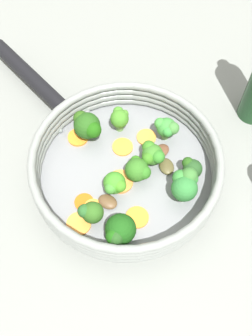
{
  "coord_description": "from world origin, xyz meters",
  "views": [
    {
      "loc": [
        -0.28,
        -0.14,
        0.59
      ],
      "look_at": [
        0.0,
        0.0,
        0.03
      ],
      "focal_mm": 42.0,
      "sensor_mm": 36.0,
      "label": 1
    }
  ],
  "objects_px": {
    "carrot_slice_1": "(93,208)",
    "broccoli_floret_0": "(87,126)",
    "carrot_slice_2": "(147,137)",
    "carrot_slice_3": "(137,217)",
    "carrot_slice_6": "(79,224)",
    "carrot_slice_4": "(84,202)",
    "broccoli_floret_6": "(91,212)",
    "mushroom_piece_1": "(110,203)",
    "broccoli_floret_3": "(186,183)",
    "broccoli_floret_1": "(119,231)",
    "broccoli_floret_7": "(138,169)",
    "broccoli_floret_9": "(191,169)",
    "broccoli_floret_4": "(120,118)",
    "carrot_slice_0": "(123,147)",
    "mushroom_piece_2": "(167,166)",
    "skillet": "(126,175)",
    "carrot_slice_5": "(78,137)",
    "broccoli_floret_2": "(114,184)",
    "mushroom_piece_0": "(161,151)",
    "broccoli_floret_8": "(167,128)",
    "carrot_slice_7": "(122,182)"
  },
  "relations": [
    {
      "from": "carrot_slice_1",
      "to": "broccoli_floret_0",
      "type": "distance_m",
      "value": 0.14
    },
    {
      "from": "carrot_slice_2",
      "to": "broccoli_floret_0",
      "type": "height_order",
      "value": "broccoli_floret_0"
    },
    {
      "from": "carrot_slice_3",
      "to": "carrot_slice_6",
      "type": "xyz_separation_m",
      "value": [
        -0.05,
        0.08,
        0.0
      ]
    },
    {
      "from": "carrot_slice_1",
      "to": "carrot_slice_4",
      "type": "distance_m",
      "value": 0.02
    },
    {
      "from": "broccoli_floret_6",
      "to": "mushroom_piece_1",
      "type": "distance_m",
      "value": 0.04
    },
    {
      "from": "mushroom_piece_1",
      "to": "broccoli_floret_0",
      "type": "bearing_deg",
      "value": 44.24
    },
    {
      "from": "carrot_slice_2",
      "to": "broccoli_floret_3",
      "type": "xyz_separation_m",
      "value": [
        -0.07,
        -0.1,
        0.03
      ]
    },
    {
      "from": "broccoli_floret_1",
      "to": "broccoli_floret_7",
      "type": "relative_size",
      "value": 1.17
    },
    {
      "from": "broccoli_floret_1",
      "to": "broccoli_floret_6",
      "type": "xyz_separation_m",
      "value": [
        0.01,
        0.05,
        -0.0
      ]
    },
    {
      "from": "carrot_slice_2",
      "to": "broccoli_floret_9",
      "type": "distance_m",
      "value": 0.1
    },
    {
      "from": "carrot_slice_6",
      "to": "mushroom_piece_1",
      "type": "height_order",
      "value": "mushroom_piece_1"
    },
    {
      "from": "broccoli_floret_4",
      "to": "carrot_slice_0",
      "type": "bearing_deg",
      "value": -145.9
    },
    {
      "from": "broccoli_floret_7",
      "to": "mushroom_piece_2",
      "type": "bearing_deg",
      "value": -43.42
    },
    {
      "from": "mushroom_piece_1",
      "to": "skillet",
      "type": "bearing_deg",
      "value": 3.39
    },
    {
      "from": "carrot_slice_5",
      "to": "broccoli_floret_6",
      "type": "height_order",
      "value": "broccoli_floret_6"
    },
    {
      "from": "broccoli_floret_2",
      "to": "skillet",
      "type": "bearing_deg",
      "value": 0.9
    },
    {
      "from": "broccoli_floret_1",
      "to": "mushroom_piece_2",
      "type": "bearing_deg",
      "value": -5.15
    },
    {
      "from": "broccoli_floret_0",
      "to": "broccoli_floret_6",
      "type": "relative_size",
      "value": 1.37
    },
    {
      "from": "mushroom_piece_0",
      "to": "carrot_slice_3",
      "type": "bearing_deg",
      "value": -172.27
    },
    {
      "from": "skillet",
      "to": "broccoli_floret_1",
      "type": "xyz_separation_m",
      "value": [
        -0.1,
        -0.04,
        0.04
      ]
    },
    {
      "from": "carrot_slice_1",
      "to": "carrot_slice_4",
      "type": "xyz_separation_m",
      "value": [
        0.0,
        0.02,
        -0.0
      ]
    },
    {
      "from": "broccoli_floret_8",
      "to": "broccoli_floret_2",
      "type": "bearing_deg",
      "value": 167.8
    },
    {
      "from": "mushroom_piece_0",
      "to": "broccoli_floret_0",
      "type": "bearing_deg",
      "value": 102.73
    },
    {
      "from": "carrot_slice_1",
      "to": "broccoli_floret_6",
      "type": "relative_size",
      "value": 0.71
    },
    {
      "from": "broccoli_floret_4",
      "to": "carrot_slice_6",
      "type": "bearing_deg",
      "value": -171.58
    },
    {
      "from": "carrot_slice_4",
      "to": "carrot_slice_7",
      "type": "distance_m",
      "value": 0.07
    },
    {
      "from": "skillet",
      "to": "carrot_slice_2",
      "type": "height_order",
      "value": "carrot_slice_2"
    },
    {
      "from": "carrot_slice_0",
      "to": "carrot_slice_2",
      "type": "height_order",
      "value": "same"
    },
    {
      "from": "carrot_slice_3",
      "to": "mushroom_piece_1",
      "type": "xyz_separation_m",
      "value": [
        0.0,
        0.05,
        0.0
      ]
    },
    {
      "from": "carrot_slice_1",
      "to": "broccoli_floret_0",
      "type": "relative_size",
      "value": 0.52
    },
    {
      "from": "carrot_slice_7",
      "to": "carrot_slice_2",
      "type": "bearing_deg",
      "value": 1.36
    },
    {
      "from": "skillet",
      "to": "mushroom_piece_0",
      "type": "distance_m",
      "value": 0.07
    },
    {
      "from": "carrot_slice_2",
      "to": "broccoli_floret_3",
      "type": "distance_m",
      "value": 0.12
    },
    {
      "from": "broccoli_floret_4",
      "to": "broccoli_floret_0",
      "type": "bearing_deg",
      "value": 136.54
    },
    {
      "from": "broccoli_floret_4",
      "to": "broccoli_floret_7",
      "type": "relative_size",
      "value": 1.03
    },
    {
      "from": "carrot_slice_0",
      "to": "mushroom_piece_0",
      "type": "xyz_separation_m",
      "value": [
        0.02,
        -0.06,
        0.0
      ]
    },
    {
      "from": "mushroom_piece_1",
      "to": "mushroom_piece_2",
      "type": "xyz_separation_m",
      "value": [
        0.1,
        -0.05,
        -0.0
      ]
    },
    {
      "from": "carrot_slice_2",
      "to": "mushroom_piece_2",
      "type": "bearing_deg",
      "value": -124.97
    },
    {
      "from": "carrot_slice_2",
      "to": "broccoli_floret_8",
      "type": "relative_size",
      "value": 0.71
    },
    {
      "from": "skillet",
      "to": "carrot_slice_1",
      "type": "xyz_separation_m",
      "value": [
        -0.08,
        0.02,
        0.01
      ]
    },
    {
      "from": "broccoli_floret_8",
      "to": "carrot_slice_1",
      "type": "bearing_deg",
      "value": 165.16
    },
    {
      "from": "skillet",
      "to": "broccoli_floret_2",
      "type": "distance_m",
      "value": 0.06
    },
    {
      "from": "carrot_slice_3",
      "to": "carrot_slice_7",
      "type": "distance_m",
      "value": 0.07
    },
    {
      "from": "carrot_slice_0",
      "to": "carrot_slice_7",
      "type": "height_order",
      "value": "carrot_slice_7"
    },
    {
      "from": "carrot_slice_0",
      "to": "mushroom_piece_0",
      "type": "distance_m",
      "value": 0.07
    },
    {
      "from": "carrot_slice_4",
      "to": "broccoli_floret_1",
      "type": "xyz_separation_m",
      "value": [
        -0.03,
        -0.08,
        0.03
      ]
    },
    {
      "from": "carrot_slice_5",
      "to": "broccoli_floret_3",
      "type": "relative_size",
      "value": 0.65
    },
    {
      "from": "carrot_slice_4",
      "to": "broccoli_floret_0",
      "type": "relative_size",
      "value": 0.54
    },
    {
      "from": "carrot_slice_4",
      "to": "carrot_slice_5",
      "type": "bearing_deg",
      "value": 35.01
    },
    {
      "from": "skillet",
      "to": "broccoli_floret_1",
      "type": "distance_m",
      "value": 0.12
    }
  ]
}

